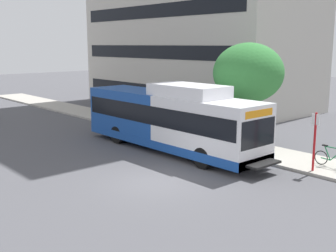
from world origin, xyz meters
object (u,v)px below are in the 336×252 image
(transit_bus, at_px, (170,119))
(bus_stop_sign_pole, at_px, (315,137))
(bicycle_parked, at_px, (333,158))
(street_tree_near_stop, at_px, (248,73))

(transit_bus, distance_m, bus_stop_sign_pole, 7.53)
(bicycle_parked, height_order, street_tree_near_stop, street_tree_near_stop)
(bus_stop_sign_pole, height_order, bicycle_parked, bus_stop_sign_pole)
(bicycle_parked, bearing_deg, bus_stop_sign_pole, 165.72)
(transit_bus, height_order, street_tree_near_stop, street_tree_near_stop)
(bus_stop_sign_pole, relative_size, bicycle_parked, 1.48)
(transit_bus, height_order, bicycle_parked, transit_bus)
(street_tree_near_stop, bearing_deg, transit_bus, 154.72)
(transit_bus, height_order, bus_stop_sign_pole, transit_bus)
(transit_bus, relative_size, street_tree_near_stop, 2.19)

